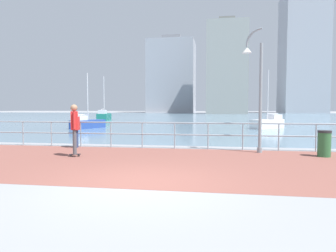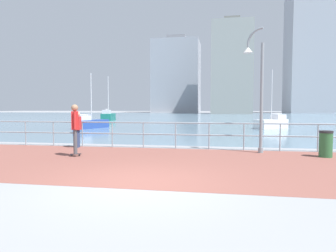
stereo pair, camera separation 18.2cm
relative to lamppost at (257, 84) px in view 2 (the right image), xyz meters
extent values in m
plane|color=gray|center=(-3.22, 34.68, -2.63)|extent=(220.00, 220.00, 0.00)
cube|color=brown|center=(-3.22, -2.68, -2.62)|extent=(28.00, 6.45, 0.01)
cube|color=slate|center=(-3.22, 45.54, -2.62)|extent=(180.00, 88.00, 0.00)
cylinder|color=#8C99A3|center=(-10.22, 0.54, -2.08)|extent=(0.05, 0.05, 1.09)
cylinder|color=#8C99A3|center=(-8.82, 0.54, -2.08)|extent=(0.05, 0.05, 1.09)
cylinder|color=#8C99A3|center=(-7.42, 0.54, -2.08)|extent=(0.05, 0.05, 1.09)
cylinder|color=#8C99A3|center=(-6.02, 0.54, -2.08)|extent=(0.05, 0.05, 1.09)
cylinder|color=#8C99A3|center=(-4.62, 0.54, -2.08)|extent=(0.05, 0.05, 1.09)
cylinder|color=#8C99A3|center=(-3.22, 0.54, -2.08)|extent=(0.05, 0.05, 1.09)
cylinder|color=#8C99A3|center=(-1.82, 0.54, -2.08)|extent=(0.05, 0.05, 1.09)
cylinder|color=#8C99A3|center=(-0.42, 0.54, -2.08)|extent=(0.05, 0.05, 1.09)
cylinder|color=#8C99A3|center=(0.98, 0.54, -2.08)|extent=(0.05, 0.05, 1.09)
cylinder|color=#8C99A3|center=(2.38, 0.54, -2.08)|extent=(0.05, 0.05, 1.09)
cylinder|color=#8C99A3|center=(-3.22, 0.54, -1.53)|extent=(25.20, 0.06, 0.06)
cylinder|color=#8C99A3|center=(-3.22, 0.54, -2.03)|extent=(25.20, 0.06, 0.06)
cylinder|color=gray|center=(0.17, -0.06, -2.53)|extent=(0.19, 0.19, 0.20)
cylinder|color=gray|center=(0.17, -0.06, -0.55)|extent=(0.12, 0.12, 4.16)
cylinder|color=gray|center=(0.09, -0.03, 2.07)|extent=(0.20, 0.14, 0.11)
cylinder|color=gray|center=(-0.05, 0.02, 2.03)|extent=(0.21, 0.14, 0.15)
cylinder|color=gray|center=(-0.17, 0.06, 1.94)|extent=(0.20, 0.14, 0.18)
cylinder|color=gray|center=(-0.27, 0.09, 1.82)|extent=(0.18, 0.13, 0.19)
cylinder|color=gray|center=(-0.33, 0.11, 1.68)|extent=(0.15, 0.12, 0.19)
cylinder|color=gray|center=(-0.35, 0.12, 1.53)|extent=(0.11, 0.11, 0.17)
cone|color=silver|center=(-0.35, 0.12, 1.33)|extent=(0.36, 0.36, 0.22)
cylinder|color=black|center=(-6.33, -1.97, -2.60)|extent=(0.07, 0.05, 0.06)
cylinder|color=black|center=(-6.30, -2.04, -2.60)|extent=(0.07, 0.05, 0.06)
cylinder|color=black|center=(-6.56, -2.08, -2.60)|extent=(0.07, 0.05, 0.06)
cylinder|color=black|center=(-6.53, -2.15, -2.60)|extent=(0.07, 0.05, 0.06)
cube|color=black|center=(-6.43, -2.06, -2.55)|extent=(0.41, 0.28, 0.02)
cylinder|color=#4C4C51|center=(-6.46, -1.99, -2.10)|extent=(0.17, 0.17, 0.87)
cylinder|color=#4C4C51|center=(-6.39, -2.13, -2.10)|extent=(0.17, 0.17, 0.87)
cube|color=red|center=(-6.43, -2.06, -1.35)|extent=(0.37, 0.41, 0.65)
cylinder|color=red|center=(-6.53, -1.85, -1.33)|extent=(0.12, 0.12, 0.61)
cylinder|color=red|center=(-6.33, -2.26, -1.33)|extent=(0.12, 0.12, 0.61)
sphere|color=#A37A5B|center=(-6.43, -2.06, -0.90)|extent=(0.24, 0.24, 0.24)
cylinder|color=navy|center=(-7.48, 0.27, -2.24)|extent=(0.15, 0.15, 0.77)
cylinder|color=navy|center=(-7.45, 0.11, -2.24)|extent=(0.15, 0.15, 0.77)
cube|color=red|center=(-7.46, 0.19, -1.57)|extent=(0.29, 0.37, 0.57)
cylinder|color=red|center=(-7.50, 0.42, -1.55)|extent=(0.10, 0.10, 0.55)
cylinder|color=red|center=(-7.43, -0.04, -1.55)|extent=(0.10, 0.10, 0.55)
sphere|color=#DBAD89|center=(-7.46, 0.19, -1.17)|extent=(0.21, 0.21, 0.21)
cylinder|color=#2D6638|center=(2.27, -0.72, -2.20)|extent=(0.44, 0.44, 0.85)
cylinder|color=#262628|center=(2.27, -0.72, -1.74)|extent=(0.46, 0.46, 0.08)
cube|color=white|center=(2.79, 14.28, -2.25)|extent=(3.15, 3.28, 0.74)
cube|color=silver|center=(3.50, 15.04, -1.68)|extent=(1.40, 1.43, 0.41)
cylinder|color=silver|center=(2.79, 14.28, 0.18)|extent=(0.08, 0.08, 4.13)
cylinder|color=silver|center=(3.31, 14.84, -1.39)|extent=(1.11, 1.19, 0.07)
cube|color=#284799|center=(-12.12, 11.95, -2.27)|extent=(2.07, 3.44, 0.70)
cube|color=silver|center=(-12.45, 11.02, -1.73)|extent=(1.07, 1.35, 0.39)
cylinder|color=silver|center=(-12.12, 11.95, 0.04)|extent=(0.08, 0.08, 3.91)
cylinder|color=silver|center=(-12.36, 11.27, -1.45)|extent=(0.56, 1.41, 0.06)
cube|color=#197266|center=(-16.78, 27.88, -2.17)|extent=(2.11, 4.48, 0.92)
cube|color=silver|center=(-16.54, 26.61, -1.45)|extent=(1.20, 1.70, 0.51)
cylinder|color=silver|center=(-16.78, 27.88, 0.86)|extent=(0.10, 0.10, 5.12)
cylinder|color=silver|center=(-16.60, 26.95, -1.09)|extent=(0.44, 1.92, 0.08)
cube|color=#A3A8B2|center=(26.42, 93.36, 16.66)|extent=(12.97, 14.62, 38.57)
cube|color=#939993|center=(1.45, 79.52, 10.16)|extent=(11.28, 17.03, 25.58)
cube|color=slate|center=(1.45, 79.52, 23.95)|extent=(4.51, 6.81, 2.00)
cube|color=#A3A8B2|center=(-17.67, 99.44, 10.37)|extent=(16.80, 14.43, 25.99)
cube|color=slate|center=(-17.67, 99.44, 24.37)|extent=(6.72, 5.77, 2.00)
camera|label=1|loc=(-1.52, -11.99, -0.90)|focal=32.25mm
camera|label=2|loc=(-1.34, -11.96, -0.90)|focal=32.25mm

